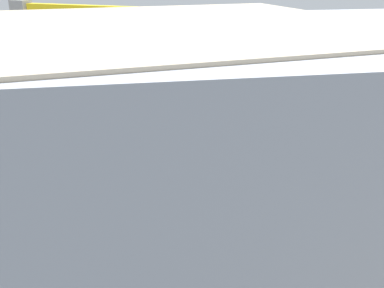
% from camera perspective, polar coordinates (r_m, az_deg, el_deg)
% --- Properties ---
extents(ground_plane, '(163.71, 163.71, 0.00)m').
position_cam_1_polar(ground_plane, '(111.41, 1.18, -1.45)').
color(ground_plane, gray).
rests_on(ground_plane, ground).
extents(rail_bed, '(102.38, 14.77, 0.01)m').
position_cam_1_polar(rail_bed, '(130.84, -1.36, 2.21)').
color(rail_bed, '#665E54').
rests_on(rail_bed, ground).
extents(street_asphalt, '(102.36, 9.46, 0.01)m').
position_cam_1_polar(street_asphalt, '(109.05, 1.56, -2.00)').
color(street_asphalt, '#38383D').
rests_on(street_asphalt, ground).
extents(track_rails, '(102.32, 8.33, 0.12)m').
position_cam_1_polar(track_rails, '(130.78, -1.37, 2.28)').
color(track_rails, '#9E9EA8').
rests_on(track_rails, ground).
extents(platform_canopy_near, '(51.12, 4.32, 4.07)m').
position_cam_1_polar(platform_canopy_near, '(121.68, -3.41, 2.52)').
color(platform_canopy_near, '#C63D2D').
rests_on(platform_canopy_near, ground).
extents(platform_canopy_far, '(48.70, 5.17, 3.92)m').
position_cam_1_polar(platform_canopy_far, '(127.66, -4.06, 3.41)').
color(platform_canopy_far, '#C63D2D').
rests_on(platform_canopy_far, ground).
extents(locomotive, '(16.30, 2.77, 4.96)m').
position_cam_1_polar(locomotive, '(136.87, 4.19, 3.86)').
color(locomotive, black).
rests_on(locomotive, ground).
extents(passenger_coach, '(16.46, 3.24, 6.07)m').
position_cam_1_polar(passenger_coach, '(144.41, 12.24, 4.96)').
color(passenger_coach, black).
rests_on(passenger_coach, ground).
extents(freight_coach_far, '(17.96, 2.90, 6.08)m').
position_cam_1_polar(freight_coach_far, '(125.72, -3.65, 2.88)').
color(freight_coach_far, black).
rests_on(freight_coach_far, ground).
extents(parked_car_0, '(4.76, 1.88, 1.73)m').
position_cam_1_polar(parked_car_0, '(112.69, 12.05, -1.25)').
color(parked_car_0, black).
rests_on(parked_car_0, ground).
extents(parked_car_1, '(4.49, 1.96, 1.57)m').
position_cam_1_polar(parked_car_1, '(110.23, 8.87, -1.60)').
color(parked_car_1, black).
rests_on(parked_car_1, ground).
extents(parked_car_2, '(4.17, 1.82, 1.71)m').
position_cam_1_polar(parked_car_2, '(107.56, 5.16, -1.99)').
color(parked_car_2, black).
rests_on(parked_car_2, ground).
extents(parked_car_3, '(4.11, 1.79, 1.58)m').
position_cam_1_polar(parked_car_3, '(105.49, 1.24, -2.44)').
color(parked_car_3, black).
rests_on(parked_car_3, ground).
extents(parked_car_4, '(4.42, 1.95, 1.69)m').
position_cam_1_polar(parked_car_4, '(103.82, -2.99, -2.87)').
color(parked_car_4, black).
rests_on(parked_car_4, ground).
extents(construction_building, '(36.51, 16.59, 15.45)m').
position_cam_1_polar(construction_building, '(81.14, 0.28, -4.87)').
color(construction_building, yellow).
rests_on(construction_building, ground).
extents(construction_roof_slab, '(37.11, 17.19, 0.40)m').
position_cam_1_polar(construction_roof_slab, '(77.86, 0.29, 0.34)').
color(construction_roof_slab, '#ADA89E').
rests_on(construction_roof_slab, construction_building).
extents(tower_crane, '(18.76, 14.13, 40.25)m').
position_cam_1_polar(tower_crane, '(68.25, -15.98, 2.70)').
color(tower_crane, gray).
rests_on(tower_crane, ground).
extents(box_truck_0, '(9.81, 2.51, 3.35)m').
position_cam_1_polar(box_truck_0, '(97.63, 1.20, -3.95)').
color(box_truck_0, black).
rests_on(box_truck_0, ground).
extents(box_truck_1, '(9.53, 3.49, 3.39)m').
position_cam_1_polar(box_truck_1, '(95.13, -6.10, -4.81)').
color(box_truck_1, black).
rests_on(box_truck_1, ground).
extents(box_truck_2, '(10.07, 2.95, 3.42)m').
position_cam_1_polar(box_truck_2, '(93.73, -7.41, -5.29)').
color(box_truck_2, black).
rests_on(box_truck_2, ground).
extents(street_tree_0, '(4.51, 4.51, 7.35)m').
position_cam_1_polar(street_tree_0, '(107.44, -12.84, -0.03)').
color(street_tree_0, brown).
rests_on(street_tree_0, ground).
extents(street_tree_1, '(5.77, 5.77, 8.38)m').
position_cam_1_polar(street_tree_1, '(108.96, -4.07, 1.05)').
color(street_tree_1, brown).
rests_on(street_tree_1, ground).
extents(street_tree_2, '(6.02, 6.02, 8.82)m').
position_cam_1_polar(street_tree_2, '(108.62, -5.62, 1.11)').
color(street_tree_2, brown).
rests_on(street_tree_2, ground).
extents(traffic_light, '(0.50, 0.36, 6.46)m').
position_cam_1_polar(traffic_light, '(106.71, 8.07, -0.27)').
color(traffic_light, '#333333').
rests_on(traffic_light, ground).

